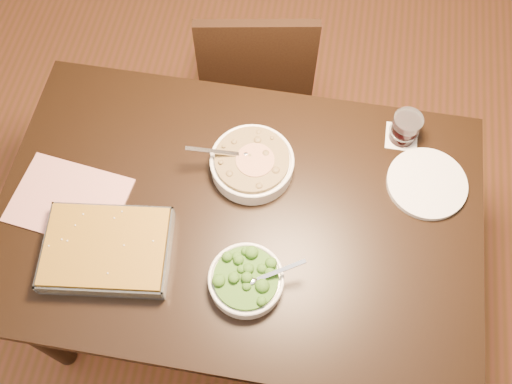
{
  "coord_description": "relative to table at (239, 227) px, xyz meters",
  "views": [
    {
      "loc": [
        0.16,
        -0.66,
        2.25
      ],
      "look_at": [
        0.04,
        0.05,
        0.8
      ],
      "focal_mm": 40.0,
      "sensor_mm": 36.0,
      "label": 1
    }
  ],
  "objects": [
    {
      "name": "table",
      "position": [
        0.0,
        0.0,
        0.0
      ],
      "size": [
        1.4,
        0.9,
        0.75
      ],
      "color": "black",
      "rests_on": "ground"
    },
    {
      "name": "dinner_plate",
      "position": [
        0.53,
        0.19,
        0.1
      ],
      "size": [
        0.24,
        0.24,
        0.02
      ],
      "primitive_type": "cylinder",
      "color": "white",
      "rests_on": "table"
    },
    {
      "name": "wine_tumbler",
      "position": [
        0.45,
        0.34,
        0.15
      ],
      "size": [
        0.09,
        0.09,
        0.1
      ],
      "color": "black",
      "rests_on": "coaster"
    },
    {
      "name": "coaster",
      "position": [
        0.45,
        0.34,
        0.1
      ],
      "size": [
        0.1,
        0.1,
        0.0
      ],
      "primitive_type": "cube",
      "color": "white",
      "rests_on": "table"
    },
    {
      "name": "magazine_a",
      "position": [
        -0.49,
        -0.04,
        0.1
      ],
      "size": [
        0.35,
        0.27,
        0.01
      ],
      "primitive_type": "cube",
      "rotation": [
        0.0,
        0.0,
        -0.13
      ],
      "color": "#C1373C",
      "rests_on": "table"
    },
    {
      "name": "stew_bowl",
      "position": [
        0.02,
        0.15,
        0.13
      ],
      "size": [
        0.27,
        0.25,
        0.09
      ],
      "color": "white",
      "rests_on": "table"
    },
    {
      "name": "chair_far",
      "position": [
        -0.07,
        0.71,
        -0.17
      ],
      "size": [
        0.48,
        0.48,
        0.88
      ],
      "rotation": [
        0.0,
        0.0,
        3.32
      ],
      "color": "black",
      "rests_on": "ground"
    },
    {
      "name": "broccoli_bowl",
      "position": [
        0.06,
        -0.2,
        0.12
      ],
      "size": [
        0.22,
        0.2,
        0.08
      ],
      "color": "white",
      "rests_on": "table"
    },
    {
      "name": "baking_dish",
      "position": [
        -0.33,
        -0.18,
        0.13
      ],
      "size": [
        0.37,
        0.29,
        0.06
      ],
      "rotation": [
        0.0,
        0.0,
        0.12
      ],
      "color": "silver",
      "rests_on": "table"
    },
    {
      "name": "ground",
      "position": [
        0.0,
        0.0,
        -0.65
      ],
      "size": [
        4.0,
        4.0,
        0.0
      ],
      "primitive_type": "plane",
      "color": "#4C2E15",
      "rests_on": "ground"
    }
  ]
}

